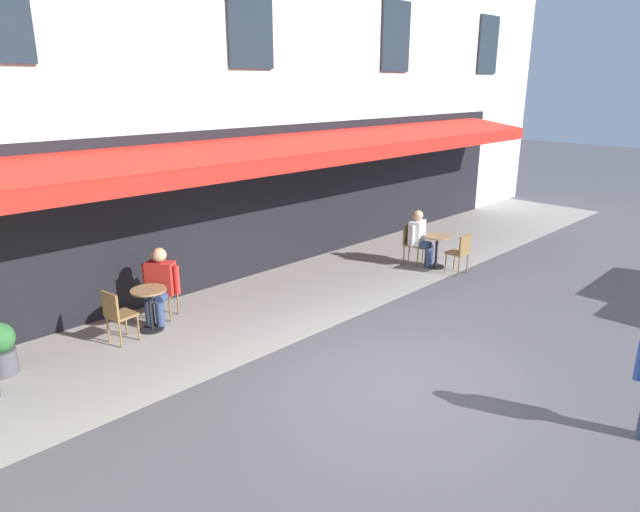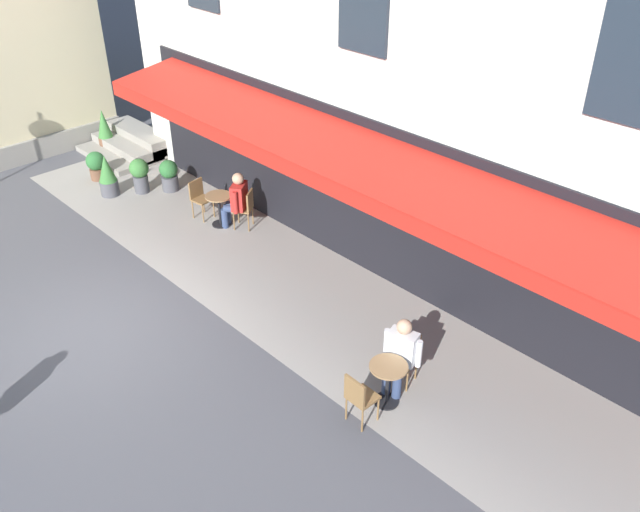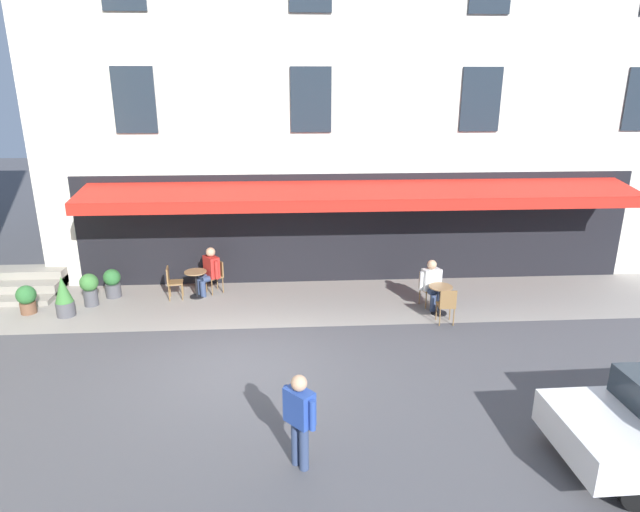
% 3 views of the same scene
% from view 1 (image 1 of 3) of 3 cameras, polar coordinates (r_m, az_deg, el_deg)
% --- Properties ---
extents(ground_plane, '(70.00, 70.00, 0.00)m').
position_cam_1_polar(ground_plane, '(8.30, 6.86, -12.31)').
color(ground_plane, '#4C4C51').
extents(sidewalk_cafe_terrace, '(20.50, 3.20, 0.01)m').
position_cam_1_polar(sidewalk_cafe_terrace, '(12.57, 3.90, -1.67)').
color(sidewalk_cafe_terrace, gray).
rests_on(sidewalk_cafe_terrace, ground_plane).
extents(cafe_table_near_entrance, '(0.60, 0.60, 0.75)m').
position_cam_1_polar(cafe_table_near_entrance, '(13.02, 11.82, 0.92)').
color(cafe_table_near_entrance, black).
rests_on(cafe_table_near_entrance, ground_plane).
extents(cafe_chair_wicker_back_row, '(0.41, 0.41, 0.91)m').
position_cam_1_polar(cafe_chair_wicker_back_row, '(12.68, 14.17, 0.58)').
color(cafe_chair_wicker_back_row, olive).
rests_on(cafe_chair_wicker_back_row, ground_plane).
extents(cafe_chair_wicker_corner_left, '(0.49, 0.49, 0.91)m').
position_cam_1_polar(cafe_chair_wicker_corner_left, '(13.21, 9.24, 1.55)').
color(cafe_chair_wicker_corner_left, olive).
rests_on(cafe_chair_wicker_corner_left, ground_plane).
extents(cafe_table_mid_terrace, '(0.60, 0.60, 0.75)m').
position_cam_1_polar(cafe_table_mid_terrace, '(9.94, -16.99, -4.66)').
color(cafe_table_mid_terrace, black).
rests_on(cafe_table_mid_terrace, ground_plane).
extents(cafe_chair_wicker_near_door, '(0.45, 0.45, 0.91)m').
position_cam_1_polar(cafe_chair_wicker_near_door, '(9.60, -20.05, -5.40)').
color(cafe_chair_wicker_near_door, olive).
rests_on(cafe_chair_wicker_near_door, ground_plane).
extents(cafe_chair_wicker_under_awning, '(0.56, 0.56, 0.91)m').
position_cam_1_polar(cafe_chair_wicker_under_awning, '(10.45, -15.49, -3.12)').
color(cafe_chair_wicker_under_awning, olive).
rests_on(cafe_chair_wicker_under_awning, ground_plane).
extents(seated_patron_in_red, '(0.67, 0.65, 1.34)m').
position_cam_1_polar(seated_patron_in_red, '(10.21, -16.07, -2.67)').
color(seated_patron_in_red, navy).
rests_on(seated_patron_in_red, ground_plane).
extents(seated_companion_in_white, '(0.63, 0.60, 1.29)m').
position_cam_1_polar(seated_companion_in_white, '(13.10, 10.15, 2.03)').
color(seated_companion_in_white, navy).
rests_on(seated_companion_in_white, ground_plane).
extents(potted_plant_entrance_left, '(0.46, 0.46, 0.80)m').
position_cam_1_polar(potted_plant_entrance_left, '(9.39, -29.90, -8.14)').
color(potted_plant_entrance_left, '#4C4C51').
rests_on(potted_plant_entrance_left, ground_plane).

